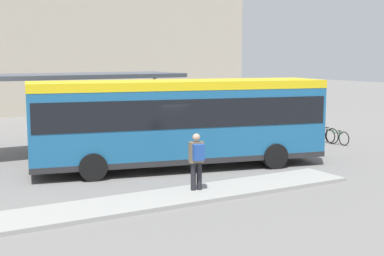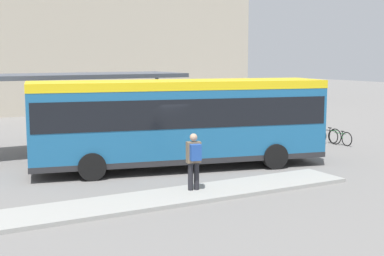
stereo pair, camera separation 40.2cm
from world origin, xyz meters
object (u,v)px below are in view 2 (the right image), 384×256
Objects in this scene: bicycle_green at (340,137)px; potted_planter_near_shelter at (125,144)px; bicycle_white at (314,134)px; pedestrian_waiting at (194,158)px; bicycle_black at (327,135)px; city_bus at (179,117)px.

potted_planter_near_shelter reaches higher than bicycle_green.
potted_planter_near_shelter is at bearing -90.75° from bicycle_white.
pedestrian_waiting reaches higher than potted_planter_near_shelter.
bicycle_black is (-0.20, 0.67, 0.05)m from bicycle_green.
bicycle_white is (8.66, 2.35, -1.52)m from city_bus.
potted_planter_near_shelter is (-1.20, 2.47, -1.27)m from city_bus.
city_bus is 6.26× the size of bicycle_white.
city_bus is at bearing -8.98° from pedestrian_waiting.
city_bus is 9.17m from bicycle_black.
pedestrian_waiting is 1.10× the size of bicycle_green.
pedestrian_waiting is at bearing 114.17° from bicycle_green.
pedestrian_waiting is 6.12m from potted_planter_near_shelter.
bicycle_black is (10.30, 5.31, -0.72)m from pedestrian_waiting.
bicycle_white is (10.07, 5.98, -0.73)m from pedestrian_waiting.
potted_planter_near_shelter is at bearing 80.50° from bicycle_black.
pedestrian_waiting is at bearing -59.36° from bicycle_white.
bicycle_white is at bearing 28.03° from city_bus.
bicycle_green is 1.28× the size of potted_planter_near_shelter.
bicycle_green is at bearing 17.52° from bicycle_white.
bicycle_black is at bearing 16.83° from bicycle_green.
pedestrian_waiting is at bearing 112.25° from bicycle_black.
bicycle_green is 0.87× the size of bicycle_black.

